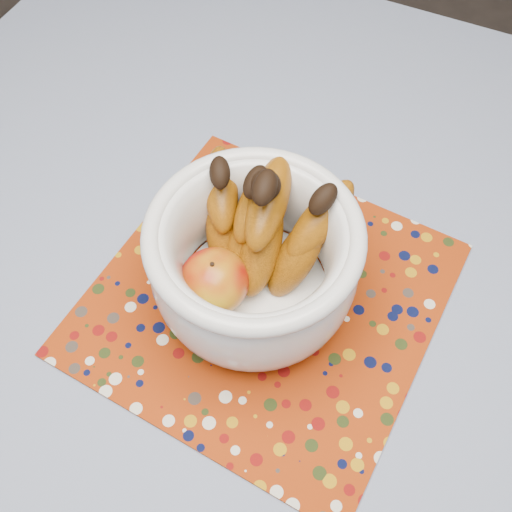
% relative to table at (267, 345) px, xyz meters
% --- Properties ---
extents(table, '(1.20, 1.20, 0.75)m').
position_rel_table_xyz_m(table, '(0.00, 0.00, 0.00)').
color(table, brown).
rests_on(table, ground).
extents(tablecloth, '(1.32, 1.32, 0.01)m').
position_rel_table_xyz_m(tablecloth, '(0.00, 0.00, 0.08)').
color(tablecloth, slate).
rests_on(tablecloth, table).
extents(placemat, '(0.43, 0.43, 0.00)m').
position_rel_table_xyz_m(placemat, '(-0.01, 0.02, 0.09)').
color(placemat, '#8B2A07').
rests_on(placemat, tablecloth).
extents(fruit_bowl, '(0.26, 0.26, 0.19)m').
position_rel_table_xyz_m(fruit_bowl, '(-0.03, 0.03, 0.17)').
color(fruit_bowl, silver).
rests_on(fruit_bowl, placemat).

